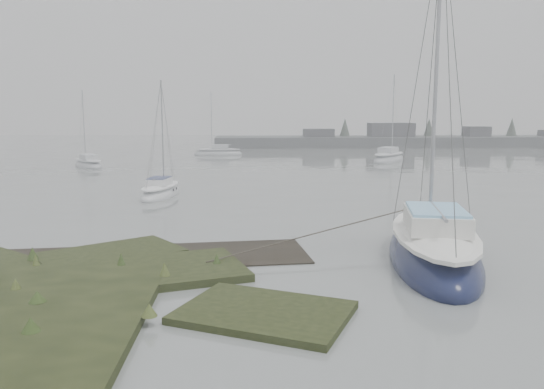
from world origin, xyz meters
The scene contains 7 objects.
ground centered at (0.00, 30.00, 0.00)m, with size 160.00×160.00×0.00m, color slate.
far_shoreline centered at (26.84, 61.90, 0.85)m, with size 60.00×8.00×4.15m.
sailboat_main centered at (5.58, 3.52, 0.33)m, with size 3.96×7.85×10.59m.
sailboat_white centered at (-4.44, 16.87, 0.21)m, with size 2.26×4.87×6.62m.
sailboat_far_a centered at (-13.12, 33.72, 0.21)m, with size 4.08×4.95×6.90m.
sailboat_far_b centered at (13.53, 37.84, 0.27)m, with size 5.14×6.27×8.73m.
sailboat_far_c centered at (-2.92, 46.82, 0.23)m, with size 5.30×2.04×7.34m.
Camera 1 is at (0.14, -11.31, 4.23)m, focal length 35.00 mm.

